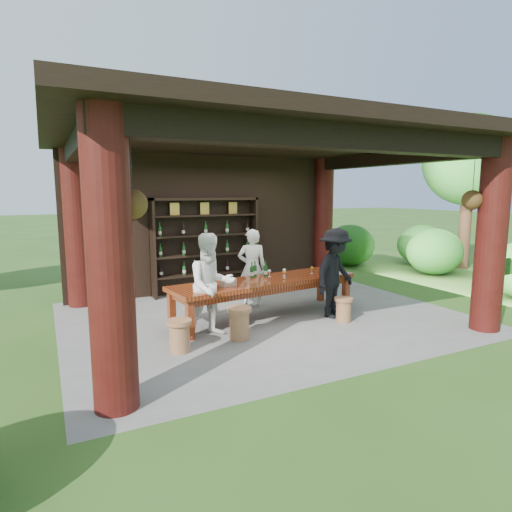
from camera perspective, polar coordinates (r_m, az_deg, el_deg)
name	(u,v)px	position (r m, az deg, el deg)	size (l,w,h in m)	color
ground	(265,317)	(8.44, 1.22, -8.11)	(90.00, 90.00, 0.00)	#2D5119
pavilion	(255,207)	(8.47, -0.16, 6.59)	(7.50, 6.00, 3.60)	slate
wine_shelf	(206,246)	(10.29, -6.69, 1.38)	(2.60, 0.40, 2.29)	black
tasting_table	(266,285)	(8.27, 1.29, -3.89)	(3.89, 1.43, 0.75)	#56180C
stool_near_left	(239,322)	(7.13, -2.23, -8.85)	(0.41, 0.41, 0.54)	#975D3C
stool_near_right	(343,309)	(8.24, 11.59, -6.94)	(0.35, 0.35, 0.46)	#975D3C
stool_far_left	(179,335)	(6.69, -10.17, -10.35)	(0.38, 0.38, 0.50)	#975D3C
host	(252,268)	(9.03, -0.54, -1.61)	(0.60, 0.40, 1.66)	white
guest_woman	(211,285)	(7.19, -6.01, -3.91)	(0.85, 0.66, 1.75)	white
guest_man	(335,273)	(8.39, 10.51, -2.25)	(1.12, 0.64, 1.74)	black
table_bottles	(257,269)	(8.45, 0.20, -1.77)	(0.39, 0.18, 0.31)	#194C1E
table_glasses	(288,272)	(8.58, 4.25, -2.18)	(1.02, 0.29, 0.15)	silver
napkin_basket	(228,282)	(7.68, -3.75, -3.49)	(0.26, 0.18, 0.14)	#BF6672
shrubs	(350,267)	(10.88, 12.37, -1.50)	(16.71, 9.01, 1.36)	#194C14
trees	(373,151)	(10.63, 15.38, 13.36)	(20.38, 10.90, 4.80)	#3F2819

